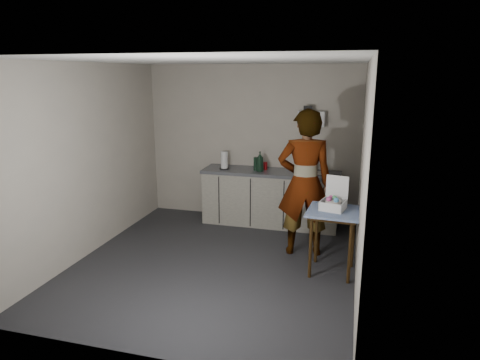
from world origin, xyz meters
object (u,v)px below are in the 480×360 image
(side_table, at_px, (334,218))
(dish_rack, at_px, (311,170))
(soda_can, at_px, (265,166))
(paper_towel, at_px, (224,161))
(bakery_box, at_px, (333,202))
(kitchen_counter, at_px, (270,199))
(dark_bottle, at_px, (256,164))
(standing_man, at_px, (305,183))
(soap_bottle, at_px, (260,161))

(side_table, bearing_deg, dish_rack, 109.80)
(soda_can, relative_size, paper_towel, 0.43)
(soda_can, height_order, dish_rack, dish_rack)
(soda_can, relative_size, bakery_box, 0.31)
(kitchen_counter, bearing_deg, dark_bottle, -174.02)
(kitchen_counter, xyz_separation_m, dish_rack, (0.65, -0.02, 0.54))
(kitchen_counter, distance_m, soda_can, 0.56)
(standing_man, xyz_separation_m, dish_rack, (-0.02, 1.02, -0.04))
(kitchen_counter, bearing_deg, soap_bottle, -155.56)
(soda_can, xyz_separation_m, paper_towel, (-0.67, -0.13, 0.08))
(side_table, distance_m, standing_man, 0.73)
(standing_man, xyz_separation_m, paper_towel, (-1.44, 0.98, 0.04))
(soap_bottle, bearing_deg, dark_bottle, 148.90)
(soda_can, bearing_deg, dark_bottle, -146.36)
(paper_towel, height_order, bakery_box, bakery_box)
(kitchen_counter, relative_size, bakery_box, 5.62)
(soda_can, xyz_separation_m, dish_rack, (0.76, -0.09, -0.00))
(paper_towel, relative_size, bakery_box, 0.74)
(standing_man, bearing_deg, paper_towel, -45.80)
(side_table, bearing_deg, paper_towel, 144.92)
(soap_bottle, distance_m, dark_bottle, 0.11)
(side_table, bearing_deg, dark_bottle, 134.90)
(dish_rack, bearing_deg, bakery_box, -73.79)
(kitchen_counter, relative_size, dish_rack, 5.84)
(kitchen_counter, xyz_separation_m, side_table, (1.10, -1.56, 0.29))
(standing_man, height_order, bakery_box, standing_man)
(kitchen_counter, height_order, soda_can, soda_can)
(dark_bottle, distance_m, bakery_box, 2.00)
(kitchen_counter, relative_size, standing_man, 1.11)
(soap_bottle, bearing_deg, dish_rack, 3.62)
(side_table, bearing_deg, soap_bottle, 134.04)
(standing_man, bearing_deg, dish_rack, -100.59)
(side_table, relative_size, standing_man, 0.41)
(soap_bottle, relative_size, paper_towel, 1.10)
(kitchen_counter, bearing_deg, soda_can, 147.08)
(soap_bottle, height_order, paper_towel, soap_bottle)
(soda_can, height_order, bakery_box, bakery_box)
(paper_towel, height_order, dish_rack, paper_towel)
(side_table, relative_size, dish_rack, 2.14)
(soap_bottle, distance_m, bakery_box, 1.91)
(standing_man, relative_size, soap_bottle, 6.23)
(dish_rack, bearing_deg, soap_bottle, -176.38)
(soap_bottle, xyz_separation_m, dish_rack, (0.82, 0.05, -0.10))
(kitchen_counter, height_order, dish_rack, dish_rack)
(dark_bottle, distance_m, dish_rack, 0.90)
(kitchen_counter, relative_size, dark_bottle, 10.25)
(dark_bottle, bearing_deg, paper_towel, -175.90)
(soda_can, bearing_deg, bakery_box, -52.99)
(standing_man, bearing_deg, dark_bottle, -59.49)
(soda_can, bearing_deg, kitchen_counter, -32.92)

